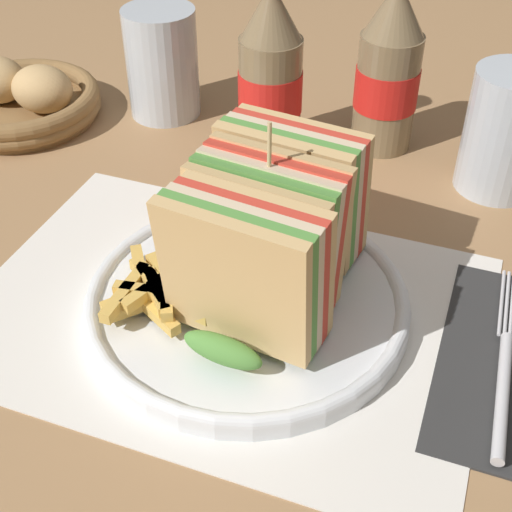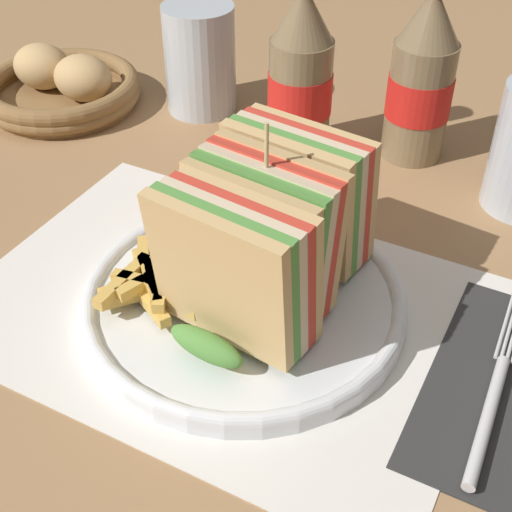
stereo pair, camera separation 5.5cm
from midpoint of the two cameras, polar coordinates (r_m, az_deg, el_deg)
ground_plane at (r=0.56m, az=-0.86°, el=-4.74°), size 4.00×4.00×0.00m
placemat at (r=0.57m, az=0.12°, el=-4.29°), size 0.40×0.28×0.00m
plate_main at (r=0.56m, az=1.88°, el=-3.63°), size 0.25×0.25×0.02m
club_sandwich at (r=0.52m, az=3.85°, el=1.71°), size 0.12×0.19×0.15m
fries_pile at (r=0.55m, az=-5.56°, el=-2.24°), size 0.10×0.10×0.02m
fork at (r=0.53m, az=21.39°, el=-10.66°), size 0.02×0.19×0.01m
coke_bottle_near at (r=0.73m, az=5.82°, el=14.03°), size 0.07×0.07×0.19m
coke_bottle_far at (r=0.74m, az=15.26°, el=13.40°), size 0.07×0.07×0.19m
glass_far at (r=0.82m, az=-2.50°, el=14.90°), size 0.08×0.08×0.12m
bread_basket at (r=0.87m, az=-13.52°, el=12.94°), size 0.18×0.18×0.06m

